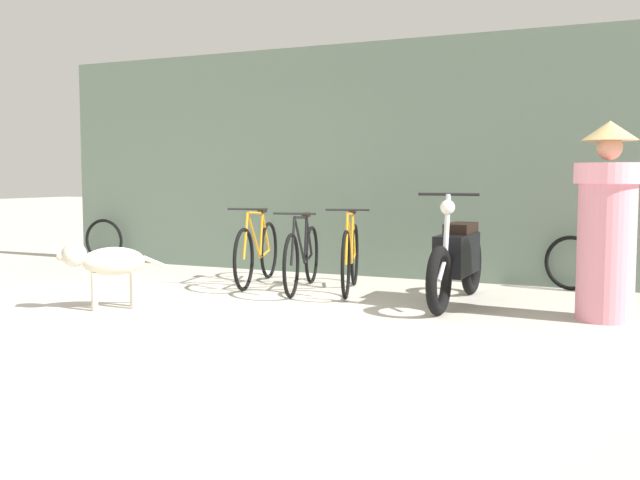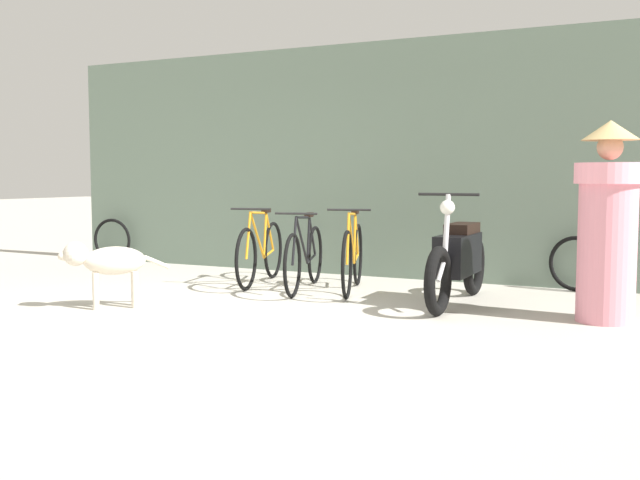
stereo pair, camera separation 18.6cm
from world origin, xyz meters
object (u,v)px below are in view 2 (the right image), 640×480
at_px(spare_tire_left, 112,240).
at_px(motorcycle, 458,260).
at_px(bicycle_2, 353,257).
at_px(bicycle_0, 261,252).
at_px(bicycle_1, 305,257).
at_px(stray_dog, 106,262).
at_px(spare_tire_right, 576,264).
at_px(person_in_robes, 608,221).

bearing_deg(spare_tire_left, motorcycle, -13.87).
height_order(bicycle_2, motorcycle, motorcycle).
bearing_deg(bicycle_2, bicycle_0, -110.27).
xyz_separation_m(bicycle_2, spare_tire_left, (-4.41, 1.10, -0.07)).
relative_size(bicycle_1, bicycle_2, 1.04).
bearing_deg(stray_dog, spare_tire_right, 175.76).
bearing_deg(stray_dog, bicycle_2, -173.32).
xyz_separation_m(stray_dog, spare_tire_right, (3.89, 3.10, -0.14)).
height_order(bicycle_0, spare_tire_left, bicycle_0).
xyz_separation_m(bicycle_1, bicycle_2, (0.53, 0.12, 0.02)).
distance_m(bicycle_1, motorcycle, 1.81).
bearing_deg(person_in_robes, bicycle_0, -0.71).
bearing_deg(spare_tire_left, bicycle_0, -18.02).
bearing_deg(motorcycle, spare_tire_right, 145.58).
bearing_deg(spare_tire_right, bicycle_2, -153.16).
distance_m(motorcycle, spare_tire_right, 1.69).
xyz_separation_m(bicycle_1, spare_tire_left, (-3.88, 1.23, -0.05)).
xyz_separation_m(motorcycle, spare_tire_left, (-5.68, 1.40, -0.13)).
bearing_deg(bicycle_0, spare_tire_left, -121.62).
height_order(motorcycle, spare_tire_left, motorcycle).
distance_m(motorcycle, person_in_robes, 1.49).
distance_m(motorcycle, stray_dog, 3.41).
relative_size(bicycle_1, person_in_robes, 0.99).
bearing_deg(stray_dog, person_in_robes, 155.13).
relative_size(person_in_robes, spare_tire_right, 2.84).
relative_size(bicycle_0, bicycle_2, 1.03).
relative_size(motorcycle, stray_dog, 2.40).
distance_m(bicycle_0, stray_dog, 2.11).
distance_m(bicycle_2, motorcycle, 1.30).
relative_size(stray_dog, spare_tire_right, 1.34).
xyz_separation_m(bicycle_0, person_in_robes, (3.88, -0.64, 0.50)).
height_order(bicycle_2, person_in_robes, person_in_robes).
height_order(motorcycle, spare_tire_right, motorcycle).
relative_size(bicycle_2, motorcycle, 0.84).
xyz_separation_m(spare_tire_left, spare_tire_right, (6.60, 0.00, -0.01)).
bearing_deg(person_in_robes, stray_dog, 26.59).
height_order(person_in_robes, spare_tire_right, person_in_robes).
bearing_deg(bicycle_1, spare_tire_right, 99.92).
relative_size(bicycle_1, spare_tire_right, 2.82).
height_order(bicycle_1, motorcycle, motorcycle).
bearing_deg(person_in_robes, spare_tire_right, -65.64).
height_order(spare_tire_left, spare_tire_right, spare_tire_left).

